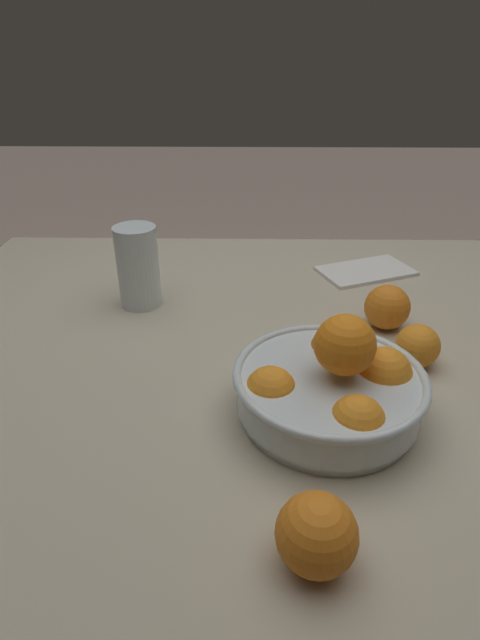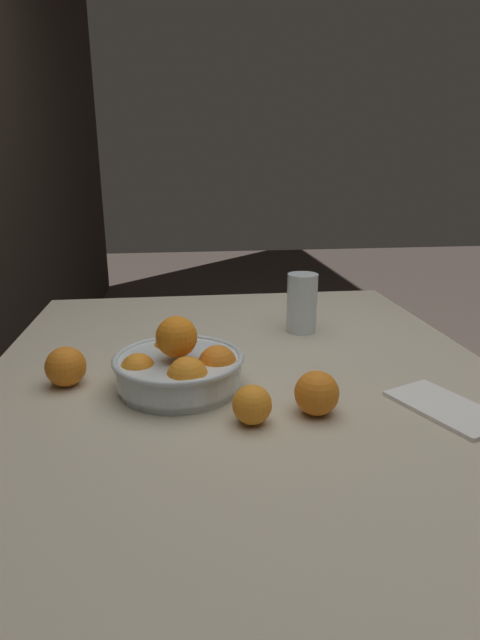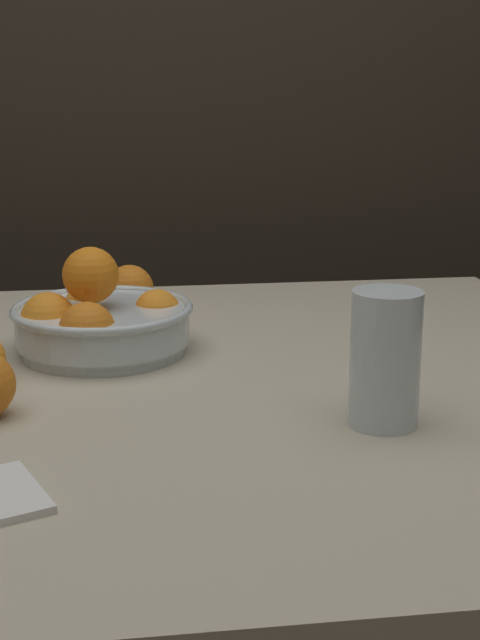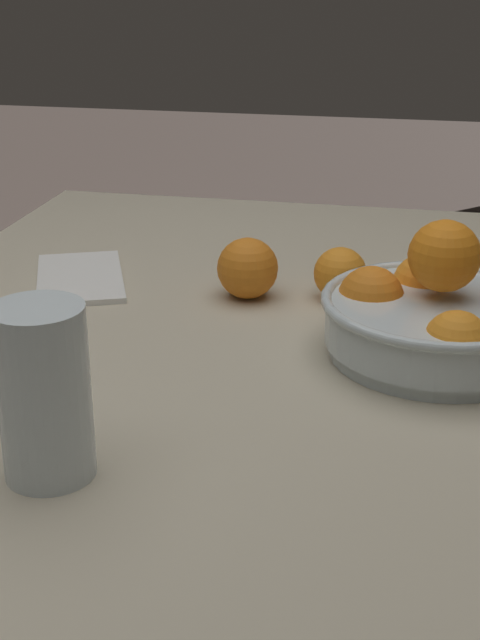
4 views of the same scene
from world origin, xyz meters
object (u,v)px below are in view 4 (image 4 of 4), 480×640
Objects in this scene: orange_loose_aside at (248,268)px; orange_loose_near_bowl at (340,273)px; fruit_bowl at (436,315)px; juice_glass at (45,401)px.

orange_loose_near_bowl is at bearing 99.41° from orange_loose_aside.
orange_loose_near_bowl is 0.86× the size of orange_loose_aside.
fruit_bowl reaches higher than orange_loose_aside.
orange_loose_aside is (-0.13, -0.24, -0.01)m from fruit_bowl.
orange_loose_near_bowl is 0.12m from orange_loose_aside.
orange_loose_aside is (-0.46, 0.08, -0.03)m from juice_glass.
fruit_bowl is at bearing 61.20° from orange_loose_aside.
orange_loose_near_bowl is (-0.15, -0.12, -0.01)m from fruit_bowl.
orange_loose_aside reaches higher than orange_loose_near_bowl.
juice_glass is 1.95× the size of orange_loose_aside.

